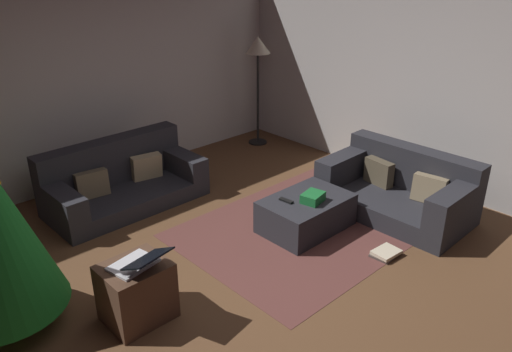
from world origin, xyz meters
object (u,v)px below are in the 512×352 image
at_px(couch_left, 121,181).
at_px(gift_box, 313,197).
at_px(ottoman, 306,213).
at_px(book_stack, 385,253).
at_px(laptop, 139,262).
at_px(tv_remote, 286,201).
at_px(side_table, 137,292).
at_px(couch_right, 400,189).
at_px(corner_lamp, 258,53).

distance_m(couch_left, gift_box, 2.30).
bearing_deg(ottoman, book_stack, -79.71).
distance_m(couch_left, book_stack, 3.11).
bearing_deg(laptop, tv_remote, 5.90).
bearing_deg(couch_left, side_table, 63.16).
bearing_deg(tv_remote, couch_right, -29.52).
distance_m(ottoman, side_table, 2.10).
xyz_separation_m(couch_right, corner_lamp, (0.37, 2.74, 1.11)).
bearing_deg(gift_box, couch_left, 118.84).
xyz_separation_m(book_stack, corner_lamp, (1.28, 3.18, 1.35)).
xyz_separation_m(ottoman, gift_box, (-0.01, -0.10, 0.23)).
bearing_deg(ottoman, gift_box, -98.12).
bearing_deg(corner_lamp, gift_box, -121.60).
xyz_separation_m(couch_right, gift_box, (-1.09, 0.37, 0.14)).
height_order(tv_remote, corner_lamp, corner_lamp).
height_order(gift_box, laptop, laptop).
bearing_deg(side_table, book_stack, -21.26).
bearing_deg(couch_left, book_stack, 114.20).
relative_size(book_stack, corner_lamp, 0.17).
bearing_deg(book_stack, gift_box, 102.38).
relative_size(gift_box, laptop, 0.49).
height_order(side_table, corner_lamp, corner_lamp).
bearing_deg(couch_left, gift_box, 118.56).
distance_m(book_stack, corner_lamp, 3.68).
bearing_deg(side_table, couch_right, -7.89).
distance_m(gift_box, book_stack, 0.91).
height_order(couch_left, gift_box, couch_left).
xyz_separation_m(ottoman, corner_lamp, (1.44, 2.27, 1.20)).
distance_m(couch_right, tv_remote, 1.41).
xyz_separation_m(gift_box, side_table, (-2.08, 0.07, -0.16)).
xyz_separation_m(couch_left, tv_remote, (0.91, -1.82, 0.10)).
distance_m(couch_left, couch_right, 3.25).
relative_size(couch_left, laptop, 3.69).
xyz_separation_m(couch_right, book_stack, (-0.91, -0.44, -0.25)).
distance_m(couch_left, corner_lamp, 2.82).
bearing_deg(laptop, side_table, 100.41).
distance_m(tv_remote, side_table, 1.89).
distance_m(laptop, corner_lamp, 4.33).
distance_m(tv_remote, laptop, 1.89).
height_order(couch_right, book_stack, couch_right).
xyz_separation_m(couch_left, laptop, (-0.96, -2.01, 0.29)).
bearing_deg(book_stack, tv_remote, 110.69).
distance_m(ottoman, corner_lamp, 2.95).
relative_size(couch_left, tv_remote, 11.25).
distance_m(side_table, book_stack, 2.44).
bearing_deg(ottoman, tv_remote, 155.70).
height_order(side_table, laptop, laptop).
bearing_deg(couch_left, ottoman, 120.05).
distance_m(gift_box, laptop, 2.07).
distance_m(couch_right, ottoman, 1.18).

